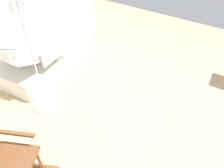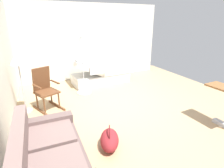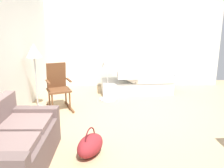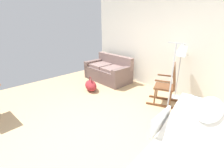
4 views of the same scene
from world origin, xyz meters
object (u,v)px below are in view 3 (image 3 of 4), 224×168
rocking_chair (58,87)px  duffel_bag (90,145)px  iv_pole (108,90)px  couch (13,147)px  hospital_bed (136,82)px  floor_lamp (34,55)px

rocking_chair → duffel_bag: rocking_chair is taller
duffel_bag → iv_pole: size_ratio=0.38×
couch → duffel_bag: 1.05m
couch → iv_pole: size_ratio=0.95×
hospital_bed → couch: size_ratio=1.34×
couch → floor_lamp: floor_lamp is taller
hospital_bed → floor_lamp: floor_lamp is taller
floor_lamp → hospital_bed: bearing=-61.6°
hospital_bed → couch: bearing=150.3°
hospital_bed → duffel_bag: hospital_bed is taller
couch → duffel_bag: bearing=-73.3°
rocking_chair → floor_lamp: floor_lamp is taller
rocking_chair → floor_lamp: size_ratio=0.71×
hospital_bed → rocking_chair: (-1.31, 1.93, 0.20)m
couch → duffel_bag: couch is taller
rocking_chair → duffel_bag: size_ratio=1.64×
hospital_bed → rocking_chair: size_ratio=2.05×
floor_lamp → iv_pole: (0.60, -1.61, -0.98)m
hospital_bed → couch: 4.16m
rocking_chair → duffel_bag: 2.21m
rocking_chair → iv_pole: size_ratio=0.62×
floor_lamp → duffel_bag: (-2.01, -1.35, -1.07)m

